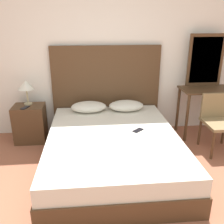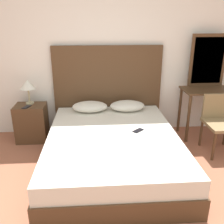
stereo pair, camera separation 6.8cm
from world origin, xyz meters
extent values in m
cube|color=white|center=(0.00, 2.34, 1.35)|extent=(10.00, 0.06, 2.70)
cube|color=#4C331E|center=(0.11, 1.20, 0.12)|extent=(1.62, 2.09, 0.24)
cube|color=silver|center=(0.11, 1.20, 0.34)|extent=(1.59, 2.05, 0.20)
cube|color=#4C331E|center=(0.11, 2.27, 0.70)|extent=(1.71, 0.05, 1.41)
ellipsoid|color=silver|center=(-0.18, 2.02, 0.52)|extent=(0.54, 0.35, 0.15)
ellipsoid|color=silver|center=(0.40, 2.02, 0.52)|extent=(0.54, 0.35, 0.15)
cube|color=black|center=(0.44, 1.26, 0.45)|extent=(0.16, 0.15, 0.01)
cube|color=#4C331E|center=(-1.07, 2.00, 0.28)|extent=(0.46, 0.36, 0.57)
cylinder|color=tan|center=(-1.09, 2.08, 0.58)|extent=(0.12, 0.12, 0.02)
cylinder|color=tan|center=(-1.09, 2.08, 0.70)|extent=(0.02, 0.02, 0.22)
cone|color=silver|center=(-1.09, 2.08, 0.87)|extent=(0.23, 0.23, 0.13)
cube|color=black|center=(-1.10, 1.91, 0.57)|extent=(0.12, 0.17, 0.01)
cube|color=#4C331E|center=(1.66, 1.96, 0.76)|extent=(0.82, 0.48, 0.02)
cylinder|color=#4C331E|center=(1.29, 1.76, 0.37)|extent=(0.04, 0.04, 0.75)
cylinder|color=#4C331E|center=(1.29, 2.16, 0.37)|extent=(0.04, 0.04, 0.75)
cylinder|color=#4C331E|center=(2.04, 2.16, 0.37)|extent=(0.04, 0.04, 0.75)
cube|color=#4C331E|center=(1.66, 2.17, 1.17)|extent=(0.56, 0.03, 0.80)
cube|color=#B2BCC6|center=(1.66, 2.17, 1.17)|extent=(0.48, 0.01, 0.71)
cube|color=olive|center=(1.64, 1.42, 0.42)|extent=(0.43, 0.48, 0.04)
cube|color=olive|center=(1.64, 1.64, 0.62)|extent=(0.41, 0.04, 0.36)
cylinder|color=#4C331E|center=(1.45, 1.21, 0.20)|extent=(0.04, 0.04, 0.40)
cylinder|color=#4C331E|center=(1.45, 1.63, 0.20)|extent=(0.04, 0.04, 0.40)
cylinder|color=#4C331E|center=(1.83, 1.63, 0.20)|extent=(0.04, 0.04, 0.40)
camera|label=1|loc=(-0.16, -1.60, 1.78)|focal=40.00mm
camera|label=2|loc=(-0.09, -1.60, 1.78)|focal=40.00mm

